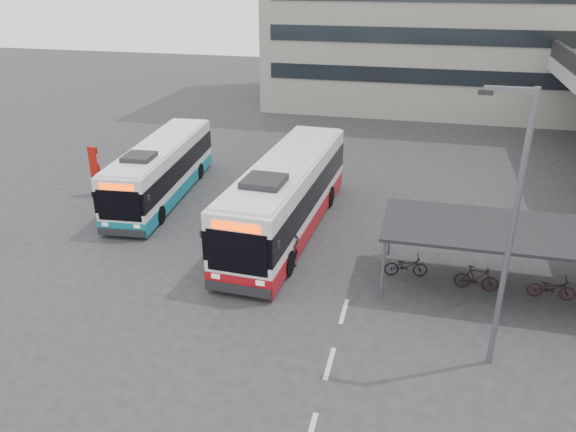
% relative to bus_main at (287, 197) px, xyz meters
% --- Properties ---
extents(ground, '(120.00, 120.00, 0.00)m').
position_rel_bus_main_xyz_m(ground, '(1.14, -6.12, -1.72)').
color(ground, '#28282B').
rests_on(ground, ground).
extents(bike_shelter, '(10.00, 4.00, 2.54)m').
position_rel_bus_main_xyz_m(bike_shelter, '(9.60, -3.12, -0.08)').
color(bike_shelter, '#595B60').
rests_on(bike_shelter, ground).
extents(road_markings, '(0.15, 7.60, 0.01)m').
position_rel_bus_main_xyz_m(road_markings, '(3.64, -9.12, -1.71)').
color(road_markings, beige).
rests_on(road_markings, ground).
extents(bus_main, '(3.33, 12.63, 3.70)m').
position_rel_bus_main_xyz_m(bus_main, '(0.00, 0.00, 0.00)').
color(bus_main, white).
rests_on(bus_main, ground).
extents(bus_teal, '(3.30, 10.96, 3.19)m').
position_rel_bus_main_xyz_m(bus_teal, '(-7.49, 2.63, -0.24)').
color(bus_teal, white).
rests_on(bus_teal, ground).
extents(pedestrian, '(0.79, 0.79, 1.84)m').
position_rel_bus_main_xyz_m(pedestrian, '(1.04, -3.36, -0.80)').
color(pedestrian, black).
rests_on(pedestrian, ground).
extents(lamp_post, '(1.51, 0.19, 8.58)m').
position_rel_bus_main_xyz_m(lamp_post, '(8.37, -7.86, 3.17)').
color(lamp_post, '#595B60').
rests_on(lamp_post, ground).
extents(sign_totem_north, '(0.59, 0.27, 2.72)m').
position_rel_bus_main_xyz_m(sign_totem_north, '(-11.04, 1.95, -0.32)').
color(sign_totem_north, '#991209').
rests_on(sign_totem_north, ground).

